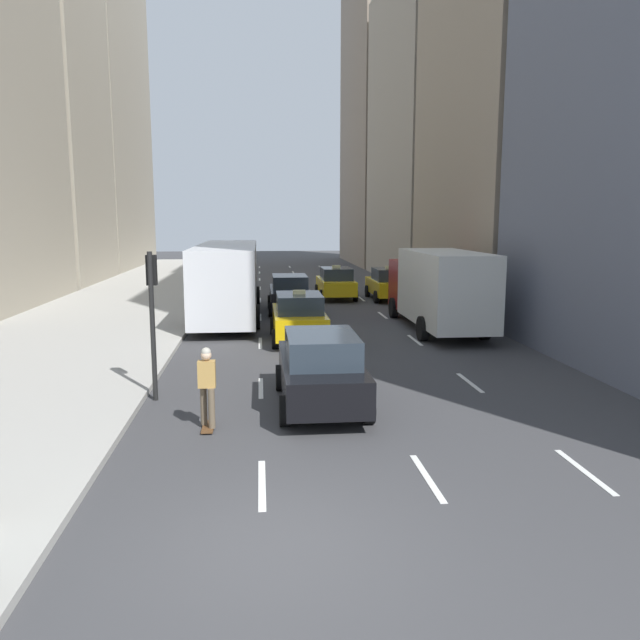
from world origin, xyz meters
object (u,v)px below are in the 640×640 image
taxi_third (336,283)px  city_bus (228,278)px  taxi_second (388,284)px  skateboarder (207,384)px  box_truck (438,287)px  sedan_black_near (321,369)px  traffic_light_pole (152,301)px  taxi_lead (299,317)px  sedan_silver_behind (290,293)px

taxi_third → city_bus: (-5.61, -6.11, 0.91)m
taxi_second → skateboarder: (-8.11, -20.63, 0.08)m
box_truck → skateboarder: 13.81m
taxi_second → sedan_black_near: 20.03m
skateboarder → taxi_second: bearing=68.5°
traffic_light_pole → city_bus: bearing=85.0°
taxi_third → taxi_lead: bearing=-103.2°
taxi_lead → skateboarder: bearing=-104.9°
sedan_black_near → city_bus: size_ratio=0.39×
sedan_black_near → skateboarder: 2.87m
taxi_lead → traffic_light_pole: traffic_light_pole is taller
sedan_black_near → sedan_silver_behind: sedan_silver_behind is taller
taxi_lead → traffic_light_pole: (-3.95, -7.07, 1.53)m
city_bus → skateboarder: size_ratio=6.65×
box_truck → taxi_lead: bearing=-162.9°
sedan_black_near → traffic_light_pole: size_ratio=1.27×
sedan_silver_behind → skateboarder: size_ratio=2.60×
city_bus → skateboarder: (0.30, -15.27, -0.82)m
taxi_second → sedan_black_near: (-5.60, -19.23, 0.02)m
taxi_second → box_truck: box_truck is taller
sedan_black_near → sedan_silver_behind: bearing=90.0°
taxi_lead → skateboarder: 9.76m
skateboarder → taxi_third: bearing=76.1°
taxi_second → skateboarder: 22.16m
city_bus → box_truck: (8.41, -4.12, -0.08)m
taxi_third → traffic_light_pole: size_ratio=1.22×
taxi_second → sedan_silver_behind: size_ratio=0.97×
taxi_second → city_bus: 10.01m
taxi_lead → city_bus: (-2.81, 5.84, 0.91)m
taxi_lead → sedan_black_near: bearing=-90.0°
city_bus → taxi_third: bearing=47.4°
box_truck → skateboarder: bearing=-126.0°
sedan_black_near → traffic_light_pole: traffic_light_pole is taller
city_bus → taxi_lead: bearing=-64.3°
sedan_silver_behind → city_bus: size_ratio=0.39×
box_truck → traffic_light_pole: size_ratio=2.33×
taxi_third → traffic_light_pole: traffic_light_pole is taller
taxi_lead → taxi_third: (2.80, 11.95, 0.00)m
taxi_lead → sedan_black_near: 8.04m
sedan_black_near → traffic_light_pole: (-3.95, 0.97, 1.51)m
city_bus → skateboarder: 15.30m
box_truck → city_bus: bearing=153.9°
skateboarder → traffic_light_pole: 3.13m
sedan_black_near → box_truck: size_ratio=0.55×
taxi_lead → sedan_silver_behind: 7.02m
taxi_third → taxi_second: bearing=-15.1°
taxi_third → box_truck: size_ratio=0.52×
skateboarder → traffic_light_pole: size_ratio=0.48×
taxi_second → sedan_black_near: bearing=-106.2°
taxi_second → sedan_silver_behind: taxi_second is taller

